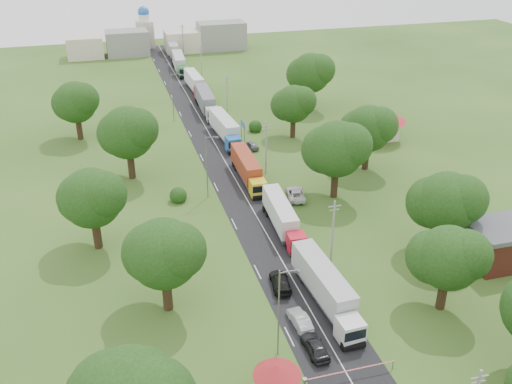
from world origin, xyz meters
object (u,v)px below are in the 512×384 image
object	(u,v)px
car_lane_front	(315,346)
car_lane_mid	(300,320)
truck_0	(326,288)
boom_barrier	(336,374)
info_sign	(243,127)
guard_booth	(277,377)

from	to	relation	value
car_lane_front	car_lane_mid	bearing A→B (deg)	-90.49
truck_0	car_lane_mid	bearing A→B (deg)	-147.06
car_lane_front	truck_0	bearing A→B (deg)	-120.92
car_lane_front	boom_barrier	bearing A→B (deg)	95.64
car_lane_front	info_sign	bearing A→B (deg)	-98.75
car_lane_mid	car_lane_front	bearing A→B (deg)	87.52
info_sign	car_lane_mid	size ratio (longest dim) A/B	0.96
info_sign	truck_0	xyz separation A→B (m)	(-3.22, -49.00, -0.78)
info_sign	car_lane_mid	world-z (taller)	info_sign
guard_booth	truck_0	xyz separation A→B (m)	(9.18, 11.00, 0.06)
guard_booth	info_sign	bearing A→B (deg)	78.32
guard_booth	car_lane_front	bearing A→B (deg)	37.97
info_sign	truck_0	distance (m)	49.11
info_sign	guard_booth	bearing A→B (deg)	-101.68
boom_barrier	info_sign	distance (m)	60.39
boom_barrier	car_lane_front	size ratio (longest dim) A/B	2.07
car_lane_front	car_lane_mid	size ratio (longest dim) A/B	1.05
info_sign	car_lane_front	world-z (taller)	info_sign
boom_barrier	info_sign	size ratio (longest dim) A/B	2.25
guard_booth	car_lane_mid	world-z (taller)	guard_booth
boom_barrier	guard_booth	bearing A→B (deg)	-179.99
guard_booth	info_sign	size ratio (longest dim) A/B	1.07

